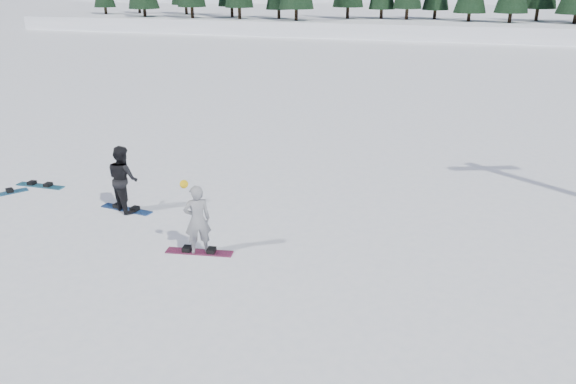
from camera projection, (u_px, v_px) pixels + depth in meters
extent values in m
plane|color=white|center=(105.00, 240.00, 13.08)|extent=(420.00, 420.00, 0.00)
cube|color=white|center=(402.00, 44.00, 62.34)|extent=(90.00, 14.00, 5.00)
ellipsoid|color=white|center=(234.00, 41.00, 189.30)|extent=(143.00, 110.00, 49.50)
ellipsoid|color=white|center=(513.00, 43.00, 190.32)|extent=(182.00, 140.00, 53.20)
ellipsoid|color=white|center=(123.00, 28.00, 245.34)|extent=(169.00, 130.00, 52.00)
imported|color=#9B9BA0|center=(197.00, 220.00, 12.20)|extent=(0.69, 0.65, 1.59)
sphere|color=#EDB40C|center=(184.00, 184.00, 11.85)|extent=(0.18, 0.18, 0.18)
imported|color=black|center=(123.00, 179.00, 14.50)|extent=(1.07, 1.00, 1.75)
cube|color=#8E1F4A|center=(199.00, 252.00, 12.48)|extent=(1.53, 0.53, 0.03)
cube|color=navy|center=(127.00, 209.00, 14.80)|extent=(1.52, 0.45, 0.03)
cube|color=#196E8E|center=(40.00, 186.00, 16.49)|extent=(1.51, 0.33, 0.03)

